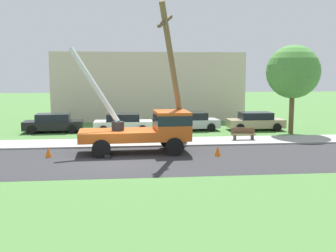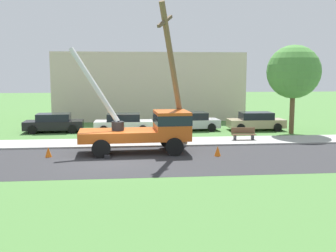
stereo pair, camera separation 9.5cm
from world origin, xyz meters
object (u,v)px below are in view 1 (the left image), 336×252
traffic_cone_ahead (218,151)px  parked_sedan_black (53,123)px  traffic_cone_curbside (171,144)px  park_bench (243,134)px  utility_truck (149,128)px  parked_sedan_tan (255,121)px  traffic_cone_behind (48,152)px  roadside_tree_near (293,72)px  leaning_utility_pole (174,77)px  parked_sedan_silver (190,121)px  parked_sedan_white (123,123)px

traffic_cone_ahead → parked_sedan_black: size_ratio=0.13×
traffic_cone_curbside → park_bench: 5.55m
utility_truck → parked_sedan_tan: 12.01m
traffic_cone_ahead → traffic_cone_behind: (-9.16, 0.65, 0.00)m
traffic_cone_ahead → traffic_cone_curbside: size_ratio=1.00×
traffic_cone_curbside → roadside_tree_near: (9.63, 5.08, 4.29)m
traffic_cone_behind → parked_sedan_black: (-1.34, 9.42, 0.43)m
parked_sedan_black → parked_sedan_tan: bearing=-2.0°
traffic_cone_curbside → leaning_utility_pole: bearing=-69.3°
traffic_cone_behind → parked_sedan_silver: bearing=45.1°
utility_truck → roadside_tree_near: 12.91m
roadside_tree_near → utility_truck: bearing=-151.2°
parked_sedan_black → parked_sedan_white: bearing=-6.1°
utility_truck → traffic_cone_curbside: utility_truck is taller
leaning_utility_pole → traffic_cone_curbside: size_ratio=15.00×
traffic_cone_curbside → parked_sedan_white: 7.64m
traffic_cone_curbside → parked_sedan_black: 11.20m
parked_sedan_black → parked_sedan_silver: 10.59m
parked_sedan_tan → utility_truck: bearing=-137.9°
parked_sedan_tan → parked_sedan_silver: bearing=175.6°
parked_sedan_black → parked_sedan_tan: 15.75m
parked_sedan_black → park_bench: 14.38m
traffic_cone_ahead → parked_sedan_silver: size_ratio=0.12×
utility_truck → parked_sedan_silver: 9.26m
utility_truck → parked_sedan_black: 11.00m
traffic_cone_behind → parked_sedan_black: bearing=98.1°
park_bench → parked_sedan_white: bearing=148.4°
leaning_utility_pole → traffic_cone_ahead: bearing=-43.3°
parked_sedan_silver → park_bench: bearing=-63.1°
utility_truck → traffic_cone_ahead: size_ratio=12.26×
traffic_cone_curbside → roadside_tree_near: 11.70m
leaning_utility_pole → traffic_cone_behind: 8.18m
traffic_cone_ahead → parked_sedan_silver: 9.94m
park_bench → utility_truck: bearing=-154.2°
parked_sedan_black → leaning_utility_pole: bearing=-43.9°
parked_sedan_tan → park_bench: 5.51m
parked_sedan_tan → roadside_tree_near: size_ratio=0.67×
traffic_cone_ahead → parked_sedan_tan: (5.24, 9.53, 0.43)m
leaning_utility_pole → parked_sedan_black: leaning_utility_pole is taller
traffic_cone_ahead → park_bench: park_bench is taller
traffic_cone_behind → parked_sedan_silver: 13.11m
leaning_utility_pole → roadside_tree_near: (9.48, 5.47, 0.28)m
leaning_utility_pole → parked_sedan_black: bearing=136.1°
parked_sedan_white → traffic_cone_behind: bearing=-114.2°
utility_truck → traffic_cone_behind: utility_truck is taller
parked_sedan_tan → roadside_tree_near: bearing=-44.2°
park_bench → roadside_tree_near: bearing=32.8°
traffic_cone_curbside → parked_sedan_black: bearing=137.0°
traffic_cone_ahead → parked_sedan_tan: bearing=61.2°
traffic_cone_ahead → roadside_tree_near: 11.33m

